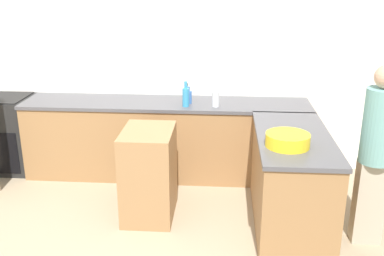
% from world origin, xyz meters
% --- Properties ---
extents(wall_back, '(8.00, 0.06, 2.70)m').
position_xyz_m(wall_back, '(0.00, 2.15, 1.35)').
color(wall_back, white).
rests_on(wall_back, ground_plane).
extents(counter_back, '(3.38, 0.67, 0.93)m').
position_xyz_m(counter_back, '(0.00, 1.79, 0.46)').
color(counter_back, olive).
rests_on(counter_back, ground_plane).
extents(counter_peninsula, '(0.69, 1.51, 0.93)m').
position_xyz_m(counter_peninsula, '(1.34, 0.73, 0.46)').
color(counter_peninsula, olive).
rests_on(counter_peninsula, ground_plane).
extents(range_oven, '(0.65, 0.60, 0.94)m').
position_xyz_m(range_oven, '(-2.02, 1.82, 0.47)').
color(range_oven, black).
rests_on(range_oven, ground_plane).
extents(island_table, '(0.49, 0.67, 0.91)m').
position_xyz_m(island_table, '(-0.05, 0.79, 0.46)').
color(island_table, '#997047').
rests_on(island_table, ground_plane).
extents(mixing_bowl, '(0.39, 0.39, 0.12)m').
position_xyz_m(mixing_bowl, '(1.24, 0.44, 0.98)').
color(mixing_bowl, yellow).
rests_on(mixing_bowl, counter_peninsula).
extents(water_bottle_blue, '(0.08, 0.08, 0.20)m').
position_xyz_m(water_bottle_blue, '(0.27, 1.75, 1.01)').
color(water_bottle_blue, '#386BB7').
rests_on(water_bottle_blue, counter_back).
extents(dish_soap_bottle, '(0.08, 0.08, 0.29)m').
position_xyz_m(dish_soap_bottle, '(0.25, 1.62, 1.04)').
color(dish_soap_bottle, '#338CBF').
rests_on(dish_soap_bottle, counter_back).
extents(wine_bottle_dark, '(0.06, 0.06, 0.21)m').
position_xyz_m(wine_bottle_dark, '(0.24, 1.88, 1.01)').
color(wine_bottle_dark, black).
rests_on(wine_bottle_dark, counter_back).
extents(vinegar_bottle_clear, '(0.08, 0.08, 0.24)m').
position_xyz_m(vinegar_bottle_clear, '(0.59, 1.64, 1.02)').
color(vinegar_bottle_clear, silver).
rests_on(vinegar_bottle_clear, counter_back).
extents(person_at_peninsula, '(0.29, 0.29, 1.65)m').
position_xyz_m(person_at_peninsula, '(2.01, 0.46, 0.91)').
color(person_at_peninsula, '#ADA38E').
rests_on(person_at_peninsula, ground_plane).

